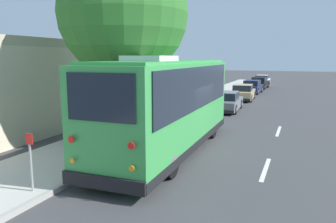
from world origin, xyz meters
name	(u,v)px	position (x,y,z in m)	size (l,w,h in m)	color
ground_plane	(190,148)	(0.00, 0.00, 0.00)	(160.00, 160.00, 0.00)	#3D3D3F
sidewalk_slab	(112,138)	(0.00, 3.59, 0.07)	(80.00, 3.21, 0.15)	#B2AFA8
curb_strip	(146,142)	(0.00, 1.92, 0.07)	(80.00, 0.14, 0.15)	#9D9A94
shuttle_bus	(168,101)	(-0.73, 0.61, 1.95)	(9.52, 2.83, 3.63)	green
parked_sedan_gray	(227,102)	(9.82, 0.65, 0.60)	(4.45, 1.84, 1.29)	slate
parked_sedan_tan	(243,93)	(15.98, 0.61, 0.61)	(4.34, 1.93, 1.32)	tan
parked_sedan_navy	(252,87)	(21.68, 0.66, 0.61)	(4.23, 1.80, 1.32)	#19234C
parked_sedan_black	(259,83)	(27.37, 0.62, 0.61)	(4.57, 1.92, 1.32)	black
parked_sedan_white	(262,80)	(32.94, 0.97, 0.59)	(4.20, 1.82, 1.27)	silver
street_tree	(125,5)	(-0.16, 2.73, 5.63)	(5.15, 5.15, 8.48)	brown
sign_post_near	(31,162)	(-5.91, 2.30, 0.94)	(0.06, 0.22, 1.53)	gray
sign_post_far	(68,151)	(-4.47, 2.30, 0.84)	(0.06, 0.22, 1.33)	gray
fire_hydrant	(184,109)	(6.00, 2.34, 0.55)	(0.22, 0.22, 0.81)	#99999E
building_backdrop	(38,86)	(2.07, 9.62, 2.02)	(22.78, 6.42, 4.43)	beige
lane_stripe_mid	(265,169)	(-1.45, -3.08, 0.00)	(2.40, 0.14, 0.01)	silver
lane_stripe_ahead	(279,131)	(4.55, -3.08, 0.00)	(2.40, 0.14, 0.01)	silver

